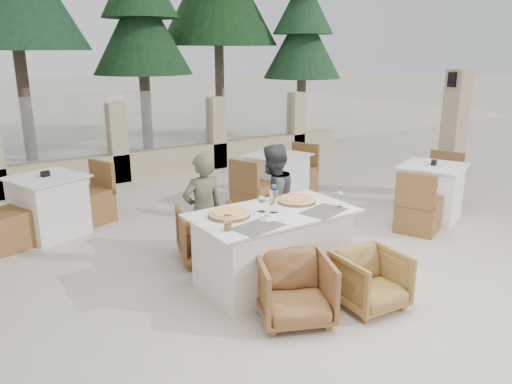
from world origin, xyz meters
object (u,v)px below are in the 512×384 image
dining_table (273,248)px  bg_table_b (277,179)px  pizza_left (229,214)px  diner_left (203,212)px  armchair_far_left (208,233)px  bg_table_a (49,206)px  olive_dish (267,217)px  armchair_far_right (278,227)px  diner_right (272,201)px  water_bottle (274,199)px  armchair_near_left (295,290)px  beer_glass_right (272,195)px  armchair_near_right (370,280)px  pizza_right (296,200)px  bg_table_c (431,192)px  wine_glass_centre (262,203)px  beer_glass_left (228,223)px  wine_glass_corner (339,198)px

dining_table → bg_table_b: size_ratio=0.98×
pizza_left → diner_left: diner_left is taller
armchair_far_left → bg_table_a: bearing=-35.5°
olive_dish → bg_table_b: (1.83, 2.35, -0.41)m
armchair_far_right → diner_right: 0.43m
water_bottle → armchair_far_left: water_bottle is taller
armchair_near_left → bg_table_a: bearing=134.7°
beer_glass_right → armchair_near_right: beer_glass_right is taller
pizza_right → water_bottle: 0.43m
dining_table → armchair_far_right: dining_table is taller
pizza_left → armchair_far_left: (0.19, 0.80, -0.49)m
beer_glass_right → diner_left: bearing=141.7°
water_bottle → bg_table_c: (3.02, 0.45, -0.52)m
wine_glass_centre → armchair_far_left: bearing=99.7°
armchair_near_left → bg_table_b: bg_table_b is taller
bg_table_a → bg_table_c: (4.57, -2.28, 0.00)m
water_bottle → armchair_far_left: bearing=104.3°
pizza_left → diner_left: bearing=86.1°
pizza_left → armchair_far_right: pizza_left is taller
beer_glass_left → bg_table_a: bearing=107.5°
olive_dish → armchair_near_right: olive_dish is taller
armchair_near_left → diner_right: bearing=85.9°
water_bottle → armchair_near_left: water_bottle is taller
diner_left → armchair_far_left: bearing=-129.7°
olive_dish → armchair_far_left: (-0.06, 1.07, -0.49)m
water_bottle → armchair_near_right: water_bottle is taller
diner_right → bg_table_b: (1.22, 1.58, -0.26)m
wine_glass_corner → bg_table_c: 2.52m
beer_glass_left → diner_left: bearing=75.4°
armchair_far_left → bg_table_b: bearing=-127.4°
wine_glass_corner → diner_right: bearing=104.0°
pizza_right → water_bottle: size_ratio=1.48×
beer_glass_left → olive_dish: (0.45, 0.04, -0.05)m
armchair_near_left → bg_table_b: 3.44m
pizza_left → bg_table_c: size_ratio=0.25×
dining_table → armchair_far_left: (-0.24, 0.91, -0.08)m
armchair_far_left → armchair_near_right: bearing=130.2°
bg_table_b → pizza_right: bearing=-141.5°
wine_glass_corner → bg_table_a: bearing=126.6°
water_bottle → diner_left: 0.89m
dining_table → wine_glass_centre: wine_glass_centre is taller
diner_left → bg_table_b: bearing=-144.3°
pizza_left → armchair_near_left: size_ratio=0.63×
bg_table_c → diner_right: bearing=152.5°
pizza_left → pizza_right: same height
bg_table_b → dining_table: bearing=-147.1°
pizza_left → diner_left: size_ratio=0.32×
olive_dish → bg_table_a: 3.21m
olive_dish → water_bottle: bearing=38.7°
diner_right → wine_glass_centre: bearing=29.6°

